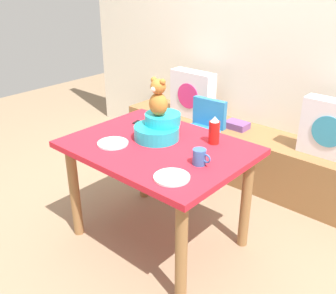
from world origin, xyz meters
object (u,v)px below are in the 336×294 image
pillow_floral_right (331,129)px  infant_seat_teal (159,128)px  coffee_mug (200,157)px  cell_phone (143,124)px  pillow_floral_left (192,94)px  dining_table (158,161)px  teddy_bear (158,98)px  ketchup_bottle (214,131)px  dinner_plate_near (113,143)px  book_stack (237,125)px  highchair (201,134)px  dinner_plate_far (172,177)px

pillow_floral_right → infant_seat_teal: (-0.77, -1.07, 0.13)m
coffee_mug → cell_phone: (-0.69, 0.24, -0.04)m
pillow_floral_left → pillow_floral_right: 1.31m
dining_table → teddy_bear: (-0.07, 0.09, 0.39)m
teddy_bear → infant_seat_teal: bearing=90.0°
infant_seat_teal → ketchup_bottle: size_ratio=1.78×
infant_seat_teal → ketchup_bottle: bearing=27.5°
infant_seat_teal → dinner_plate_near: bearing=-119.5°
teddy_bear → ketchup_bottle: teddy_bear is taller
ketchup_bottle → dinner_plate_near: 0.66m
book_stack → infant_seat_teal: (0.05, -1.09, 0.32)m
infant_seat_teal → pillow_floral_left: bearing=117.1°
book_stack → highchair: highchair is taller
teddy_bear → pillow_floral_right: bearing=54.5°
ketchup_bottle → cell_phone: size_ratio=1.28×
book_stack → teddy_bear: (0.05, -1.09, 0.53)m
infant_seat_teal → dinner_plate_far: 0.56m
dining_table → coffee_mug: bearing=-6.2°
pillow_floral_right → cell_phone: (-1.02, -0.96, 0.06)m
dining_table → dinner_plate_far: (0.35, -0.27, 0.12)m
infant_seat_teal → teddy_bear: size_ratio=1.32×
dinner_plate_far → coffee_mug: bearing=86.4°
book_stack → infant_seat_teal: size_ratio=0.61×
book_stack → dining_table: bearing=-83.9°
pillow_floral_left → dinner_plate_near: 1.40m
dinner_plate_near → book_stack: bearing=85.8°
ketchup_bottle → book_stack: bearing=112.4°
infant_seat_teal → highchair: bearing=101.5°
pillow_floral_left → coffee_mug: (0.99, -1.20, 0.11)m
pillow_floral_left → cell_phone: 1.01m
dining_table → ketchup_bottle: bearing=45.7°
ketchup_bottle → coffee_mug: size_ratio=1.54×
ketchup_bottle → pillow_floral_left: bearing=134.2°
pillow_floral_left → dinner_plate_far: size_ratio=2.20×
book_stack → pillow_floral_right: bearing=-1.5°
infant_seat_teal → coffee_mug: infant_seat_teal is taller
ketchup_bottle → dinner_plate_far: size_ratio=0.92×
teddy_bear → cell_phone: teddy_bear is taller
highchair → ketchup_bottle: size_ratio=4.27×
cell_phone → dinner_plate_far: bearing=-137.1°
dining_table → infant_seat_teal: infant_seat_teal is taller
dining_table → infant_seat_teal: (-0.07, 0.09, 0.19)m
pillow_floral_right → cell_phone: pillow_floral_right is taller
pillow_floral_left → highchair: bearing=-45.1°
pillow_floral_left → dinner_plate_near: size_ratio=2.20×
pillow_floral_right → ketchup_bottle: size_ratio=2.38×
highchair → dining_table: bearing=-74.5°
teddy_bear → dining_table: bearing=-50.5°
dinner_plate_near → cell_phone: (-0.10, 0.38, -0.00)m
pillow_floral_left → coffee_mug: size_ratio=3.67×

